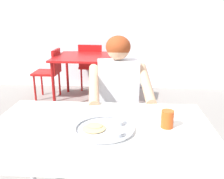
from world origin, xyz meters
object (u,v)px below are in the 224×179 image
object	(u,v)px
drinking_cup	(167,118)
chair_foreground	(117,109)
table_foreground	(100,139)
thali_tray	(105,128)
chair_red_left	(51,70)
table_background_red	(84,61)
diner_foreground	(119,96)
chair_red_right	(122,71)
chair_red_far	(92,64)

from	to	relation	value
drinking_cup	chair_foreground	world-z (taller)	chair_foreground
table_foreground	drinking_cup	bearing A→B (deg)	5.46
thali_tray	chair_red_left	xyz separation A→B (m)	(-1.15, 2.57, -0.27)
drinking_cup	table_background_red	world-z (taller)	drinking_cup
table_foreground	chair_red_left	xyz separation A→B (m)	(-1.12, 2.54, -0.19)
thali_tray	table_background_red	world-z (taller)	thali_tray
diner_foreground	thali_tray	bearing A→B (deg)	-93.90
chair_red_left	drinking_cup	bearing A→B (deg)	-59.08
table_background_red	chair_red_right	xyz separation A→B (m)	(0.61, 0.04, -0.16)
thali_tray	chair_red_far	size ratio (longest dim) A/B	0.39
thali_tray	chair_foreground	size ratio (longest dim) A/B	0.38
table_background_red	chair_red_left	xyz separation A→B (m)	(-0.57, 0.05, -0.16)
drinking_cup	chair_red_right	world-z (taller)	drinking_cup
chair_red_right	drinking_cup	bearing A→B (deg)	-82.56
table_foreground	diner_foreground	xyz separation A→B (m)	(0.08, 0.67, 0.04)
chair_foreground	chair_red_left	world-z (taller)	chair_foreground
chair_red_left	chair_red_far	distance (m)	0.80
table_background_red	thali_tray	bearing A→B (deg)	-76.91
chair_foreground	table_background_red	distance (m)	1.71
diner_foreground	chair_red_far	xyz separation A→B (m)	(-0.60, 2.40, -0.22)
drinking_cup	diner_foreground	bearing A→B (deg)	115.31
thali_tray	table_background_red	xyz separation A→B (m)	(-0.59, 2.52, -0.11)
drinking_cup	chair_red_right	size ratio (longest dim) A/B	0.12
chair_red_right	chair_red_far	bearing A→B (deg)	136.96
table_background_red	chair_red_right	size ratio (longest dim) A/B	1.12
diner_foreground	chair_red_far	distance (m)	2.48
table_foreground	chair_foreground	xyz separation A→B (m)	(0.05, 0.89, -0.18)
table_foreground	chair_red_right	xyz separation A→B (m)	(0.05, 2.53, -0.18)
drinking_cup	chair_red_far	world-z (taller)	drinking_cup
diner_foreground	chair_red_left	distance (m)	2.23
table_foreground	chair_red_far	bearing A→B (deg)	99.63
drinking_cup	diner_foreground	world-z (taller)	diner_foreground
chair_foreground	chair_red_left	xyz separation A→B (m)	(-1.18, 1.65, -0.01)
thali_tray	chair_foreground	xyz separation A→B (m)	(0.02, 0.92, -0.26)
chair_red_right	table_foreground	bearing A→B (deg)	-91.23
drinking_cup	chair_red_right	xyz separation A→B (m)	(-0.33, 2.49, -0.31)
drinking_cup	diner_foreground	distance (m)	0.71
thali_tray	chair_foreground	bearing A→B (deg)	88.60
drinking_cup	chair_red_left	xyz separation A→B (m)	(-1.50, 2.51, -0.31)
chair_foreground	drinking_cup	bearing A→B (deg)	-69.25
thali_tray	chair_foreground	distance (m)	0.96
chair_foreground	diner_foreground	bearing A→B (deg)	-83.62
chair_red_far	chair_foreground	bearing A→B (deg)	-75.17
chair_foreground	chair_red_far	world-z (taller)	chair_foreground
thali_tray	table_background_red	bearing A→B (deg)	103.09
table_background_red	chair_red_left	distance (m)	0.59
drinking_cup	chair_red_far	bearing A→B (deg)	106.54
chair_red_left	chair_red_right	bearing A→B (deg)	-0.60
chair_red_right	chair_red_left	bearing A→B (deg)	179.40
table_foreground	chair_red_far	world-z (taller)	chair_red_far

